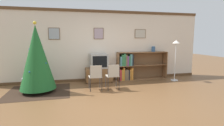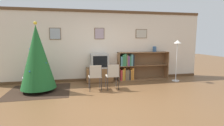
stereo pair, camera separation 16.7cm
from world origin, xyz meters
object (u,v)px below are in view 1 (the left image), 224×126
at_px(tv_console, 99,75).
at_px(standing_lamp, 176,50).
at_px(television, 99,61).
at_px(vase, 153,49).
at_px(folding_chair_right, 113,75).
at_px(bookshelf, 133,67).
at_px(folding_chair_left, 96,76).
at_px(christmas_tree, 37,57).

xyz_separation_m(tv_console, standing_lamp, (2.91, -0.47, 0.94)).
distance_m(television, vase, 2.32).
xyz_separation_m(folding_chair_right, bookshelf, (1.10, 1.16, 0.05)).
relative_size(tv_console, folding_chair_left, 1.20).
xyz_separation_m(television, vase, (2.28, 0.14, 0.41)).
bearing_deg(christmas_tree, bookshelf, 14.39).
bearing_deg(bookshelf, christmas_tree, -165.61).
bearing_deg(folding_chair_left, folding_chair_right, 0.00).
distance_m(folding_chair_left, vase, 2.92).
relative_size(folding_chair_left, folding_chair_right, 1.00).
bearing_deg(standing_lamp, folding_chair_left, -169.28).
xyz_separation_m(tv_console, bookshelf, (1.38, 0.09, 0.25)).
relative_size(folding_chair_right, standing_lamp, 0.52).
bearing_deg(bookshelf, folding_chair_left, -145.05).
distance_m(christmas_tree, vase, 4.39).
distance_m(bookshelf, standing_lamp, 1.77).
bearing_deg(television, folding_chair_left, -104.68).
distance_m(bookshelf, vase, 1.13).
bearing_deg(folding_chair_left, vase, 25.31).
bearing_deg(folding_chair_left, standing_lamp, 10.72).
bearing_deg(folding_chair_left, christmas_tree, 170.47).
height_order(folding_chair_left, folding_chair_right, same).
height_order(christmas_tree, folding_chair_right, christmas_tree).
bearing_deg(christmas_tree, folding_chair_right, -7.23).
height_order(television, standing_lamp, standing_lamp).
bearing_deg(vase, folding_chair_right, -148.80).
bearing_deg(television, folding_chair_right, -75.32).
distance_m(christmas_tree, bookshelf, 3.54).
bearing_deg(folding_chair_right, tv_console, 104.65).
distance_m(christmas_tree, tv_console, 2.30).
bearing_deg(folding_chair_left, television, 75.32).
relative_size(folding_chair_left, standing_lamp, 0.52).
bearing_deg(standing_lamp, vase, 136.39).
bearing_deg(folding_chair_right, television, 104.68).
xyz_separation_m(christmas_tree, folding_chair_right, (2.29, -0.29, -0.60)).
xyz_separation_m(folding_chair_right, standing_lamp, (2.63, 0.60, 0.73)).
bearing_deg(folding_chair_right, folding_chair_left, 180.00).
height_order(christmas_tree, bookshelf, christmas_tree).
bearing_deg(vase, television, -176.50).
relative_size(tv_console, vase, 4.56).
bearing_deg(tv_console, bookshelf, 3.65).
height_order(television, bookshelf, bookshelf).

